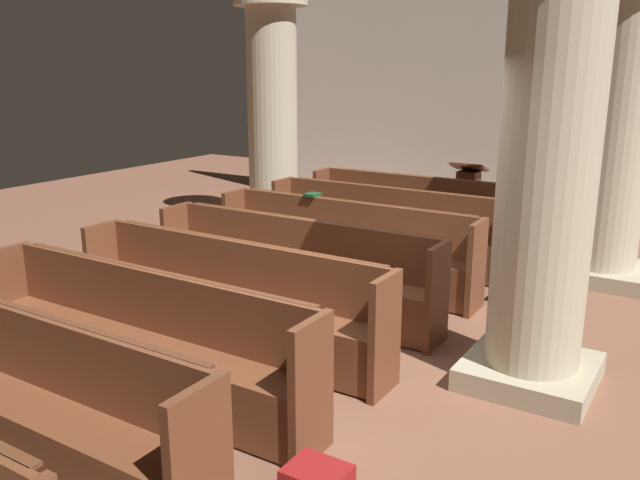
{
  "coord_description": "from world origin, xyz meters",
  "views": [
    {
      "loc": [
        2.79,
        -4.46,
        2.43
      ],
      "look_at": [
        -0.56,
        0.89,
        0.75
      ],
      "focal_mm": 37.1,
      "sensor_mm": 36.0,
      "label": 1
    }
  ],
  "objects_px": {
    "pillar_aisle_side": "(617,120)",
    "pillar_far_side": "(272,105)",
    "pew_row_3": "(293,265)",
    "kneeler_box_blue": "(519,293)",
    "pew_row_1": "(385,225)",
    "pew_row_6": "(15,388)",
    "pew_row_5": "(139,333)",
    "hymn_book": "(312,195)",
    "pew_row_4": "(228,294)",
    "pew_row_0": "(418,210)",
    "lectern": "(467,205)",
    "pillar_aisle_rear": "(549,149)",
    "pew_row_2": "(344,243)"
  },
  "relations": [
    {
      "from": "pew_row_2",
      "to": "pew_row_6",
      "type": "height_order",
      "value": "same"
    },
    {
      "from": "pew_row_3",
      "to": "pew_row_6",
      "type": "height_order",
      "value": "same"
    },
    {
      "from": "pew_row_2",
      "to": "pew_row_3",
      "type": "xyz_separation_m",
      "value": [
        0.0,
        -1.01,
        0.0
      ]
    },
    {
      "from": "pew_row_0",
      "to": "hymn_book",
      "type": "relative_size",
      "value": 17.01
    },
    {
      "from": "pew_row_4",
      "to": "pew_row_6",
      "type": "distance_m",
      "value": 2.03
    },
    {
      "from": "pew_row_0",
      "to": "lectern",
      "type": "bearing_deg",
      "value": 67.15
    },
    {
      "from": "pew_row_0",
      "to": "kneeler_box_blue",
      "type": "bearing_deg",
      "value": -39.94
    },
    {
      "from": "pew_row_3",
      "to": "pillar_aisle_rear",
      "type": "distance_m",
      "value": 2.78
    },
    {
      "from": "pew_row_4",
      "to": "pew_row_3",
      "type": "bearing_deg",
      "value": 90.0
    },
    {
      "from": "pillar_far_side",
      "to": "hymn_book",
      "type": "xyz_separation_m",
      "value": [
        1.83,
        -1.75,
        -0.88
      ]
    },
    {
      "from": "pew_row_5",
      "to": "hymn_book",
      "type": "distance_m",
      "value": 3.3
    },
    {
      "from": "pillar_aisle_side",
      "to": "pillar_aisle_rear",
      "type": "height_order",
      "value": "same"
    },
    {
      "from": "pew_row_4",
      "to": "hymn_book",
      "type": "relative_size",
      "value": 17.01
    },
    {
      "from": "pillar_aisle_rear",
      "to": "pew_row_3",
      "type": "bearing_deg",
      "value": 173.9
    },
    {
      "from": "pillar_far_side",
      "to": "lectern",
      "type": "height_order",
      "value": "pillar_far_side"
    },
    {
      "from": "pew_row_3",
      "to": "hymn_book",
      "type": "relative_size",
      "value": 17.01
    },
    {
      "from": "pew_row_1",
      "to": "kneeler_box_blue",
      "type": "bearing_deg",
      "value": -16.09
    },
    {
      "from": "pillar_far_side",
      "to": "pew_row_2",
      "type": "bearing_deg",
      "value": -39.16
    },
    {
      "from": "pew_row_1",
      "to": "pew_row_3",
      "type": "relative_size",
      "value": 1.0
    },
    {
      "from": "pillar_aisle_side",
      "to": "pillar_far_side",
      "type": "relative_size",
      "value": 1.0
    },
    {
      "from": "lectern",
      "to": "pillar_aisle_side",
      "type": "bearing_deg",
      "value": -29.34
    },
    {
      "from": "pew_row_5",
      "to": "pillar_aisle_side",
      "type": "bearing_deg",
      "value": 63.22
    },
    {
      "from": "pew_row_4",
      "to": "hymn_book",
      "type": "distance_m",
      "value": 2.32
    },
    {
      "from": "pew_row_3",
      "to": "pew_row_4",
      "type": "height_order",
      "value": "same"
    },
    {
      "from": "pew_row_5",
      "to": "hymn_book",
      "type": "relative_size",
      "value": 17.01
    },
    {
      "from": "pew_row_6",
      "to": "pillar_aisle_rear",
      "type": "relative_size",
      "value": 0.88
    },
    {
      "from": "pew_row_3",
      "to": "pew_row_0",
      "type": "bearing_deg",
      "value": 90.0
    },
    {
      "from": "pew_row_5",
      "to": "pillar_far_side",
      "type": "bearing_deg",
      "value": 115.51
    },
    {
      "from": "pew_row_6",
      "to": "pew_row_2",
      "type": "bearing_deg",
      "value": 90.0
    },
    {
      "from": "pew_row_5",
      "to": "pillar_aisle_rear",
      "type": "relative_size",
      "value": 0.88
    },
    {
      "from": "kneeler_box_blue",
      "to": "pillar_aisle_rear",
      "type": "bearing_deg",
      "value": -71.78
    },
    {
      "from": "pillar_aisle_side",
      "to": "kneeler_box_blue",
      "type": "bearing_deg",
      "value": -114.28
    },
    {
      "from": "pew_row_4",
      "to": "pillar_far_side",
      "type": "distance_m",
      "value": 4.81
    },
    {
      "from": "pew_row_6",
      "to": "lectern",
      "type": "bearing_deg",
      "value": 86.93
    },
    {
      "from": "pillar_aisle_side",
      "to": "hymn_book",
      "type": "bearing_deg",
      "value": -152.05
    },
    {
      "from": "pew_row_1",
      "to": "pillar_far_side",
      "type": "xyz_separation_m",
      "value": [
        -2.37,
        0.92,
        1.34
      ]
    },
    {
      "from": "pew_row_0",
      "to": "pew_row_2",
      "type": "bearing_deg",
      "value": -90.0
    },
    {
      "from": "pew_row_4",
      "to": "pillar_aisle_side",
      "type": "distance_m",
      "value": 4.69
    },
    {
      "from": "pew_row_0",
      "to": "pew_row_4",
      "type": "xyz_separation_m",
      "value": [
        0.0,
        -4.05,
        0.0
      ]
    },
    {
      "from": "pew_row_5",
      "to": "pillar_aisle_side",
      "type": "relative_size",
      "value": 0.88
    },
    {
      "from": "pillar_aisle_side",
      "to": "pew_row_6",
      "type": "bearing_deg",
      "value": -112.63
    },
    {
      "from": "hymn_book",
      "to": "kneeler_box_blue",
      "type": "bearing_deg",
      "value": 7.03
    },
    {
      "from": "kneeler_box_blue",
      "to": "lectern",
      "type": "bearing_deg",
      "value": 121.2
    },
    {
      "from": "pew_row_3",
      "to": "pillar_far_side",
      "type": "distance_m",
      "value": 4.01
    },
    {
      "from": "pillar_far_side",
      "to": "pillar_aisle_rear",
      "type": "distance_m",
      "value": 5.77
    },
    {
      "from": "pillar_far_side",
      "to": "lectern",
      "type": "bearing_deg",
      "value": 19.64
    },
    {
      "from": "pew_row_0",
      "to": "pew_row_5",
      "type": "xyz_separation_m",
      "value": [
        0.0,
        -5.07,
        0.0
      ]
    },
    {
      "from": "pew_row_0",
      "to": "pew_row_6",
      "type": "relative_size",
      "value": 1.0
    },
    {
      "from": "lectern",
      "to": "kneeler_box_blue",
      "type": "xyz_separation_m",
      "value": [
        1.47,
        -2.43,
        -0.34
      ]
    },
    {
      "from": "pew_row_3",
      "to": "pillar_aisle_side",
      "type": "distance_m",
      "value": 3.92
    }
  ]
}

